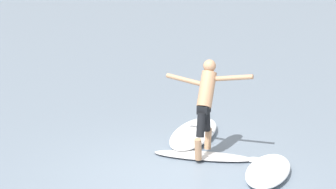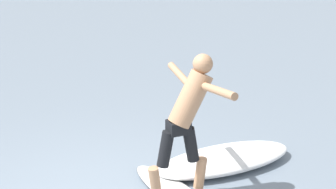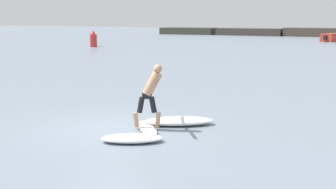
% 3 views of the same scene
% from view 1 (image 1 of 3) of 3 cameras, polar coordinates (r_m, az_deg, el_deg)
% --- Properties ---
extents(ground_plane, '(200.00, 200.00, 0.00)m').
position_cam_1_polar(ground_plane, '(9.92, 0.54, -8.25)').
color(ground_plane, gray).
extents(surfboard, '(1.54, 1.83, 0.21)m').
position_cam_1_polar(surfboard, '(10.69, 3.75, -6.26)').
color(surfboard, white).
rests_on(surfboard, ground).
extents(surfer, '(1.06, 1.53, 1.77)m').
position_cam_1_polar(surfer, '(10.45, 3.89, -0.44)').
color(surfer, tan).
rests_on(surfer, surfboard).
extents(wave_foam_at_tail, '(1.73, 1.38, 0.20)m').
position_cam_1_polar(wave_foam_at_tail, '(10.02, 10.14, -7.63)').
color(wave_foam_at_tail, white).
rests_on(wave_foam_at_tail, ground).
extents(wave_foam_at_nose, '(2.17, 1.73, 0.23)m').
position_cam_1_polar(wave_foam_at_nose, '(11.65, 2.64, -3.95)').
color(wave_foam_at_nose, white).
rests_on(wave_foam_at_nose, ground).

